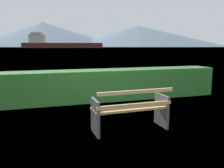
# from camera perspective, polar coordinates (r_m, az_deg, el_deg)

# --- Properties ---
(ground_plane) EXTENTS (1400.00, 1400.00, 0.00)m
(ground_plane) POSITION_cam_1_polar(r_m,az_deg,el_deg) (4.67, 4.42, -11.32)
(ground_plane) COLOR #4C6B33
(water_surface) EXTENTS (620.00, 620.00, 0.00)m
(water_surface) POSITION_cam_1_polar(r_m,az_deg,el_deg) (312.19, -16.80, 8.87)
(water_surface) COLOR #6B8EA3
(water_surface) RESTS_ON ground_plane
(park_bench) EXTENTS (1.53, 0.61, 0.87)m
(park_bench) POSITION_cam_1_polar(r_m,az_deg,el_deg) (4.49, 4.77, -6.55)
(park_bench) COLOR tan
(park_bench) RESTS_ON ground_plane
(hedge_row) EXTENTS (7.78, 0.84, 0.94)m
(hedge_row) POSITION_cam_1_polar(r_m,az_deg,el_deg) (7.01, -3.43, -0.26)
(hedge_row) COLOR #2D6B28
(hedge_row) RESTS_ON ground_plane
(cargo_ship_large) EXTENTS (71.46, 24.14, 13.91)m
(cargo_ship_large) POSITION_cam_1_polar(r_m,az_deg,el_deg) (212.62, -13.74, 9.91)
(cargo_ship_large) COLOR #471E19
(cargo_ship_large) RESTS_ON water_surface
(distant_hills) EXTENTS (883.78, 447.31, 69.21)m
(distant_hills) POSITION_cam_1_polar(r_m,az_deg,el_deg) (552.01, -20.40, 11.96)
(distant_hills) COLOR slate
(distant_hills) RESTS_ON ground_plane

